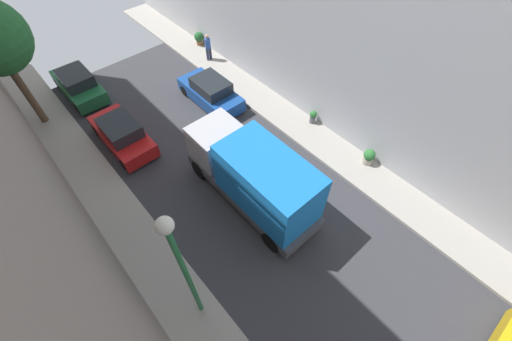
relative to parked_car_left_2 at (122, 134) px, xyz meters
name	(u,v)px	position (x,y,z in m)	size (l,w,h in m)	color
ground	(279,223)	(2.70, -8.72, -0.72)	(32.00, 32.00, 0.00)	#38383D
sidewalk_left	(182,301)	(-2.30, -8.72, -0.64)	(2.00, 44.00, 0.15)	#A8A399
sidewalk_right	(351,164)	(7.70, -8.72, -0.64)	(2.00, 44.00, 0.15)	#A8A399
parked_car_left_2	(122,134)	(0.00, 0.00, 0.00)	(1.78, 4.20, 1.57)	red
parked_car_left_3	(78,85)	(0.00, 5.46, 0.00)	(1.78, 4.20, 1.57)	#1E6638
parked_car_right_2	(211,92)	(5.40, -0.26, 0.00)	(1.78, 4.20, 1.57)	#194799
delivery_truck	(254,176)	(2.70, -7.10, 1.07)	(2.26, 6.60, 3.38)	#4C4C51
pedestrian	(208,46)	(7.83, 3.24, 0.35)	(0.40, 0.36, 1.72)	#2D334C
potted_plant_0	(199,38)	(8.41, 5.18, -0.07)	(0.63, 0.63, 0.88)	brown
potted_plant_2	(369,156)	(8.27, -9.19, -0.13)	(0.56, 0.56, 0.84)	#B2A899
potted_plant_3	(313,116)	(8.41, -5.44, -0.16)	(0.39, 0.39, 0.76)	slate
lamp_post	(181,263)	(-1.90, -9.41, 3.51)	(0.44, 0.44, 6.31)	#26723F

